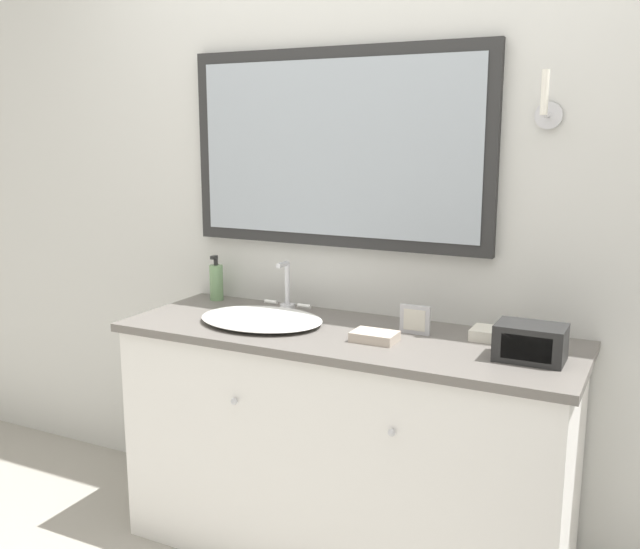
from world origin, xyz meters
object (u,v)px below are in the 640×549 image
(sink_basin, at_px, (262,318))
(appliance_box, at_px, (530,343))
(soap_bottle, at_px, (216,282))
(picture_frame, at_px, (415,320))

(sink_basin, relative_size, appliance_box, 2.26)
(soap_bottle, bearing_deg, sink_basin, -32.41)
(picture_frame, bearing_deg, sink_basin, -168.72)
(sink_basin, bearing_deg, appliance_box, -0.51)
(sink_basin, relative_size, picture_frame, 4.37)
(soap_bottle, xyz_separation_m, picture_frame, (0.92, -0.12, -0.03))
(sink_basin, height_order, soap_bottle, sink_basin)
(picture_frame, bearing_deg, soap_bottle, 172.58)
(appliance_box, distance_m, picture_frame, 0.43)
(appliance_box, bearing_deg, picture_frame, 163.98)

